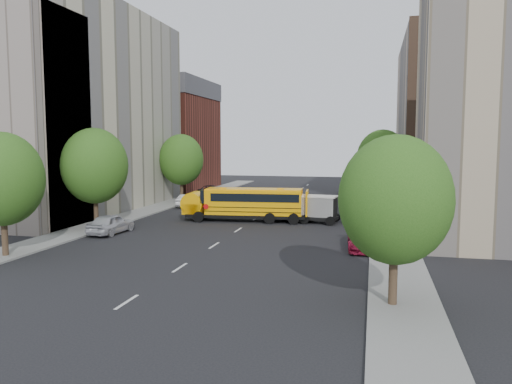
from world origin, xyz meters
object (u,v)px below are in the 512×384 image
(safari_truck, at_px, (306,208))
(parked_car_0, at_px, (111,224))
(street_tree_5, at_px, (381,159))
(parked_car_2, at_px, (211,191))
(parked_car_1, at_px, (189,200))
(street_tree_2, at_px, (181,160))
(street_tree_3, at_px, (395,200))
(parked_car_4, at_px, (360,199))
(school_bus, at_px, (245,202))
(street_tree_0, at_px, (2,179))
(street_tree_1, at_px, (95,166))
(parked_car_3, at_px, (363,238))
(street_tree_4, at_px, (382,159))

(safari_truck, distance_m, parked_car_0, 15.96)
(street_tree_5, bearing_deg, parked_car_2, -164.35)
(parked_car_0, xyz_separation_m, parked_car_1, (0.00, 16.03, -0.09))
(street_tree_2, bearing_deg, parked_car_1, -58.64)
(street_tree_3, xyz_separation_m, parked_car_4, (-2.20, 33.73, -3.80))
(school_bus, bearing_deg, parked_car_2, 111.83)
(street_tree_0, relative_size, parked_car_0, 1.67)
(parked_car_1, relative_size, parked_car_4, 1.05)
(school_bus, distance_m, parked_car_0, 11.54)
(street_tree_1, height_order, street_tree_5, street_tree_1)
(street_tree_1, height_order, school_bus, street_tree_1)
(street_tree_2, bearing_deg, street_tree_3, -55.49)
(parked_car_3, xyz_separation_m, parked_car_4, (-0.80, 22.53, -0.05))
(street_tree_5, distance_m, parked_car_0, 37.53)
(street_tree_4, height_order, parked_car_2, street_tree_4)
(street_tree_1, distance_m, street_tree_4, 28.43)
(safari_truck, xyz_separation_m, parked_car_4, (4.18, 12.74, -0.57))
(parked_car_1, bearing_deg, street_tree_5, -141.86)
(street_tree_0, xyz_separation_m, parked_car_4, (19.80, 29.73, -3.99))
(street_tree_2, relative_size, street_tree_3, 1.08)
(street_tree_3, xyz_separation_m, street_tree_5, (-0.00, 44.00, 0.25))
(street_tree_4, bearing_deg, parked_car_4, 141.76)
(street_tree_5, distance_m, parked_car_3, 33.07)
(street_tree_0, relative_size, parked_car_2, 1.42)
(street_tree_2, xyz_separation_m, parked_car_1, (2.20, -3.61, -4.17))
(street_tree_1, relative_size, parked_car_0, 1.78)
(safari_truck, bearing_deg, street_tree_2, 152.88)
(street_tree_4, relative_size, parked_car_0, 1.83)
(parked_car_0, bearing_deg, parked_car_2, -84.87)
(street_tree_0, distance_m, street_tree_2, 28.00)
(parked_car_2, xyz_separation_m, parked_car_3, (19.20, -27.03, -0.02))
(street_tree_5, xyz_separation_m, parked_car_1, (-19.80, -15.61, -4.04))
(street_tree_2, distance_m, parked_car_0, 20.17)
(street_tree_2, height_order, parked_car_3, street_tree_2)
(street_tree_2, bearing_deg, street_tree_0, -90.00)
(street_tree_4, bearing_deg, street_tree_2, 180.00)
(street_tree_0, xyz_separation_m, school_bus, (10.40, 16.44, -3.02))
(school_bus, height_order, parked_car_3, school_bus)
(school_bus, relative_size, parked_car_4, 2.72)
(parked_car_1, bearing_deg, school_bus, 135.76)
(safari_truck, relative_size, parked_car_0, 1.27)
(street_tree_1, xyz_separation_m, street_tree_4, (22.00, 18.00, 0.12))
(street_tree_2, distance_m, parked_car_3, 29.56)
(street_tree_0, relative_size, parked_car_1, 1.84)
(safari_truck, height_order, parked_car_1, safari_truck)
(street_tree_2, xyz_separation_m, parked_car_4, (19.80, 1.73, -4.17))
(school_bus, xyz_separation_m, parked_car_0, (-8.20, -8.07, -0.86))
(school_bus, distance_m, parked_car_3, 13.79)
(street_tree_5, bearing_deg, street_tree_1, -126.25)
(street_tree_1, bearing_deg, parked_car_0, -36.62)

